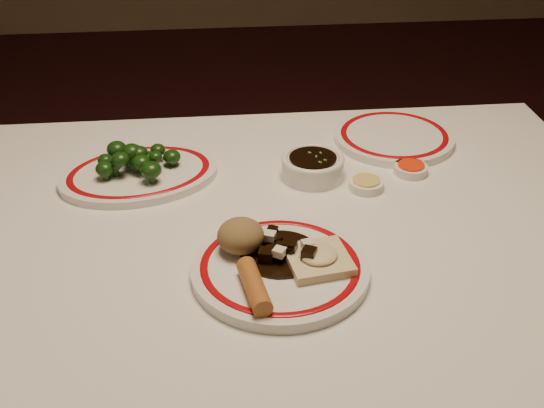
{
  "coord_description": "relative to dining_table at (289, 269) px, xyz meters",
  "views": [
    {
      "loc": [
        -0.12,
        -0.94,
        1.38
      ],
      "look_at": [
        -0.03,
        -0.01,
        0.8
      ],
      "focal_mm": 45.0,
      "sensor_mm": 36.0,
      "label": 1
    }
  ],
  "objects": [
    {
      "name": "mustard_dish",
      "position": [
        0.15,
        0.11,
        0.1
      ],
      "size": [
        0.06,
        0.06,
        0.02
      ],
      "color": "silver",
      "rests_on": "dining_table"
    },
    {
      "name": "sweet_sour_dish",
      "position": [
        0.25,
        0.15,
        0.1
      ],
      "size": [
        0.06,
        0.06,
        0.02
      ],
      "color": "silver",
      "rests_on": "dining_table"
    },
    {
      "name": "main_plate",
      "position": [
        -0.03,
        -0.13,
        0.1
      ],
      "size": [
        0.33,
        0.33,
        0.02
      ],
      "color": "silver",
      "rests_on": "dining_table"
    },
    {
      "name": "stirfry_heap",
      "position": [
        -0.03,
        -0.11,
        0.12
      ],
      "size": [
        0.12,
        0.12,
        0.03
      ],
      "color": "black",
      "rests_on": "main_plate"
    },
    {
      "name": "broccoli_plate",
      "position": [
        -0.26,
        0.19,
        0.1
      ],
      "size": [
        0.34,
        0.31,
        0.02
      ],
      "color": "silver",
      "rests_on": "dining_table"
    },
    {
      "name": "soy_bowl",
      "position": [
        0.06,
        0.16,
        0.11
      ],
      "size": [
        0.11,
        0.11,
        0.04
      ],
      "color": "silver",
      "rests_on": "dining_table"
    },
    {
      "name": "dining_table",
      "position": [
        0.0,
        0.0,
        0.0
      ],
      "size": [
        1.2,
        0.9,
        0.75
      ],
      "color": "white",
      "rests_on": "ground"
    },
    {
      "name": "fried_wonton",
      "position": [
        0.03,
        -0.13,
        0.12
      ],
      "size": [
        0.1,
        0.1,
        0.03
      ],
      "color": "beige",
      "rests_on": "main_plate"
    },
    {
      "name": "broccoli_pile",
      "position": [
        -0.26,
        0.19,
        0.13
      ],
      "size": [
        0.15,
        0.12,
        0.05
      ],
      "color": "#23471C",
      "rests_on": "broccoli_plate"
    },
    {
      "name": "rice_mound",
      "position": [
        -0.09,
        -0.09,
        0.14
      ],
      "size": [
        0.07,
        0.07,
        0.05
      ],
      "primitive_type": "ellipsoid",
      "color": "olive",
      "rests_on": "main_plate"
    },
    {
      "name": "spring_roll",
      "position": [
        -0.07,
        -0.19,
        0.12
      ],
      "size": [
        0.04,
        0.11,
        0.03
      ],
      "primitive_type": "cylinder",
      "rotation": [
        1.57,
        0.0,
        0.16
      ],
      "color": "#AC652A",
      "rests_on": "main_plate"
    },
    {
      "name": "far_plate",
      "position": [
        0.25,
        0.29,
        0.1
      ],
      "size": [
        0.31,
        0.31,
        0.02
      ],
      "color": "silver",
      "rests_on": "dining_table"
    }
  ]
}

